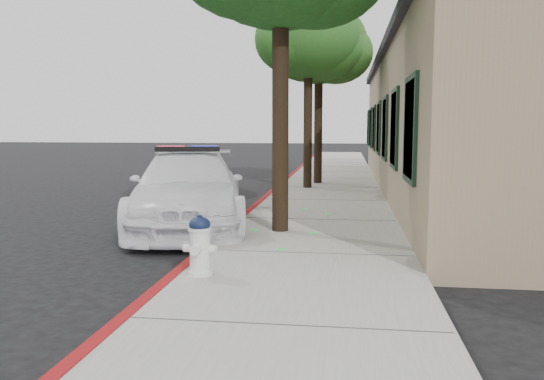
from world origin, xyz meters
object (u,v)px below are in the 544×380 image
Objects in this scene: police_car at (188,190)px; fire_hydrant at (200,245)px; street_tree_far at (320,47)px; street_tree_mid at (309,39)px; clapboard_building at (504,122)px.

police_car is 4.16m from fire_hydrant.
police_car reaches higher than fire_hydrant.
street_tree_mid is at bearing -100.88° from street_tree_far.
street_tree_far reaches higher than fire_hydrant.
fire_hydrant is at bearing -85.18° from police_car.
police_car is 0.95× the size of street_tree_far.
fire_hydrant is at bearing -94.30° from street_tree_far.
clapboard_building is 27.79× the size of fire_hydrant.
street_tree_mid is at bearing -178.82° from clapboard_building.
clapboard_building is at bearing 26.96° from police_car.
clapboard_building reaches higher than police_car.
street_tree_far is (2.17, 7.66, 3.78)m from police_car.
street_tree_mid is 1.01× the size of street_tree_far.
fire_hydrant is 11.06m from street_tree_mid.
clapboard_building is 6.06m from street_tree_far.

